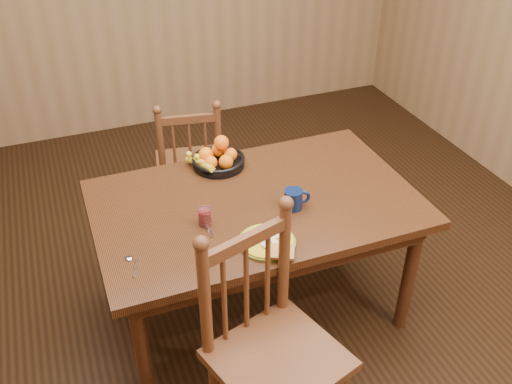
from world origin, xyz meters
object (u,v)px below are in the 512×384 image
object	(u,v)px
breakfast_plate	(268,242)
coffee_mug	(294,199)
dining_table	(256,214)
fruit_bowl	(217,158)
chair_far	(190,165)
chair_near	(271,349)

from	to	relation	value
breakfast_plate	coffee_mug	distance (m)	0.31
dining_table	breakfast_plate	size ratio (longest dim) A/B	5.25
dining_table	fruit_bowl	distance (m)	0.41
chair_far	chair_near	distance (m)	1.65
breakfast_plate	fruit_bowl	world-z (taller)	fruit_bowl
chair_near	fruit_bowl	bearing A→B (deg)	65.92
dining_table	coffee_mug	distance (m)	0.24
chair_far	chair_near	bearing A→B (deg)	96.24
chair_far	coffee_mug	world-z (taller)	chair_far
dining_table	fruit_bowl	bearing A→B (deg)	101.33
chair_near	chair_far	bearing A→B (deg)	69.11
coffee_mug	fruit_bowl	distance (m)	0.56
breakfast_plate	coffee_mug	world-z (taller)	coffee_mug
chair_near	fruit_bowl	xyz separation A→B (m)	(0.14, 1.11, 0.27)
fruit_bowl	dining_table	bearing A→B (deg)	-78.67
chair_far	dining_table	bearing A→B (deg)	106.43
breakfast_plate	coffee_mug	xyz separation A→B (m)	(0.22, 0.21, 0.04)
coffee_mug	breakfast_plate	bearing A→B (deg)	-136.56
dining_table	chair_near	bearing A→B (deg)	-106.34
dining_table	chair_far	size ratio (longest dim) A/B	1.72
chair_far	fruit_bowl	distance (m)	0.64
coffee_mug	fruit_bowl	bearing A→B (deg)	114.16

